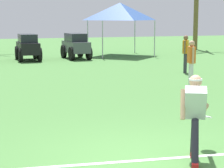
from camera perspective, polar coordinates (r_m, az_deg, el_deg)
ground_plane at (r=7.26m, az=4.76°, el=-10.08°), size 80.00×80.00×0.00m
field_line_paint at (r=7.33m, az=4.50°, el=-9.85°), size 25.57×2.72×0.01m
frisbee_thrower at (r=7.23m, az=10.80°, el=-3.76°), size 0.75×0.96×1.40m
frisbee_in_flight at (r=7.99m, az=11.95°, el=-4.15°), size 0.36×0.36×0.08m
teammate_near_sideline at (r=18.36m, az=9.58°, el=4.35°), size 0.37×0.43×1.56m
teammate_midfield at (r=14.58m, az=10.32°, el=3.18°), size 0.27×0.50×1.56m
parked_car_slot_c at (r=23.70m, az=-10.94°, el=4.84°), size 1.16×2.35×1.40m
parked_car_slot_d at (r=24.26m, az=-4.75°, el=5.06°), size 1.30×2.41×1.40m
event_tent at (r=26.11m, az=1.05°, el=9.45°), size 3.28×3.28×3.13m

